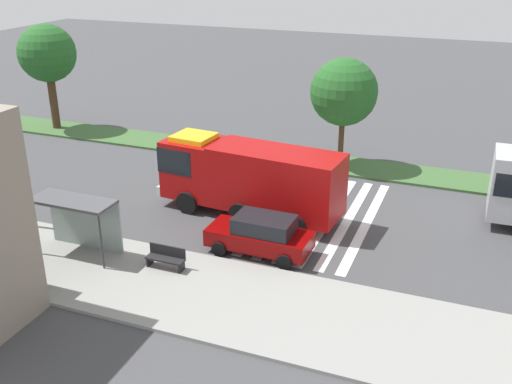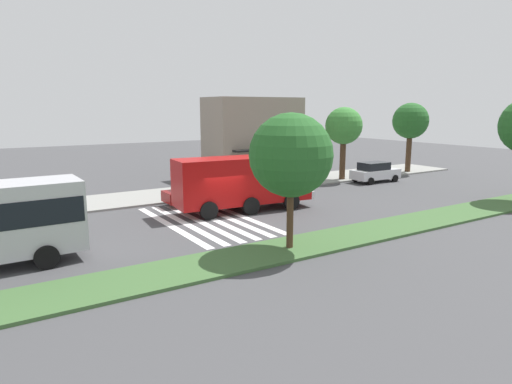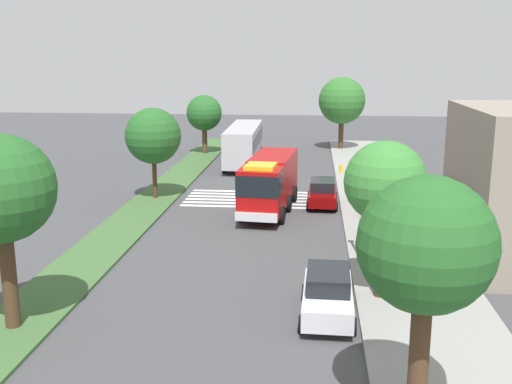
% 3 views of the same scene
% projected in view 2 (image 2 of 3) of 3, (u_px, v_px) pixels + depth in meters
% --- Properties ---
extents(ground_plane, '(120.00, 120.00, 0.00)m').
position_uv_depth(ground_plane, '(225.00, 218.00, 27.02)').
color(ground_plane, '#424244').
extents(sidewalk, '(60.00, 5.32, 0.14)m').
position_uv_depth(sidewalk, '(172.00, 194.00, 33.86)').
color(sidewalk, gray).
rests_on(sidewalk, ground_plane).
extents(median_strip, '(60.00, 3.00, 0.14)m').
position_uv_depth(median_strip, '(297.00, 247.00, 21.12)').
color(median_strip, '#3D6033').
rests_on(median_strip, ground_plane).
extents(crosswalk, '(4.95, 10.09, 0.01)m').
position_uv_depth(crosswalk, '(206.00, 220.00, 26.38)').
color(crosswalk, silver).
rests_on(crosswalk, ground_plane).
extents(fire_truck, '(9.24, 3.39, 3.62)m').
position_uv_depth(fire_truck, '(248.00, 179.00, 28.68)').
color(fire_truck, '#A50C0C').
rests_on(fire_truck, ground_plane).
extents(parked_car_west, '(4.45, 2.07, 1.71)m').
position_uv_depth(parked_car_west, '(195.00, 192.00, 30.59)').
color(parked_car_west, '#720505').
rests_on(parked_car_west, ground_plane).
extents(parked_car_mid, '(4.57, 2.16, 1.78)m').
position_uv_depth(parked_car_mid, '(375.00, 172.00, 39.81)').
color(parked_car_mid, silver).
rests_on(parked_car_mid, ground_plane).
extents(bus_stop_shelter, '(3.50, 1.40, 2.46)m').
position_uv_depth(bus_stop_shelter, '(260.00, 166.00, 36.37)').
color(bus_stop_shelter, '#4C4C51').
rests_on(bus_stop_shelter, sidewalk).
extents(bench_near_shelter, '(1.60, 0.50, 0.90)m').
position_uv_depth(bench_near_shelter, '(216.00, 186.00, 34.50)').
color(bench_near_shelter, black).
rests_on(bench_near_shelter, sidewalk).
extents(street_lamp, '(0.36, 0.36, 5.51)m').
position_uv_depth(street_lamp, '(309.00, 145.00, 37.60)').
color(street_lamp, '#2D2D30').
rests_on(street_lamp, sidewalk).
extents(storefront_building, '(8.90, 5.25, 7.46)m').
position_uv_depth(storefront_building, '(253.00, 137.00, 42.67)').
color(storefront_building, gray).
rests_on(storefront_building, ground_plane).
extents(sidewalk_tree_west, '(3.30, 3.30, 6.45)m').
position_uv_depth(sidewalk_tree_west, '(344.00, 127.00, 39.91)').
color(sidewalk_tree_west, '#47301E').
rests_on(sidewalk_tree_west, sidewalk).
extents(sidewalk_tree_center, '(3.53, 3.53, 6.87)m').
position_uv_depth(sidewalk_tree_center, '(411.00, 122.00, 44.59)').
color(sidewalk_tree_center, '#47301E').
rests_on(sidewalk_tree_center, sidewalk).
extents(median_tree_west, '(3.80, 3.80, 6.20)m').
position_uv_depth(median_tree_west, '(291.00, 155.00, 20.09)').
color(median_tree_west, '#47301E').
rests_on(median_tree_west, median_strip).
extents(fire_hydrant, '(0.28, 0.28, 0.70)m').
position_uv_depth(fire_hydrant, '(17.00, 212.00, 26.41)').
color(fire_hydrant, gold).
rests_on(fire_hydrant, sidewalk).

